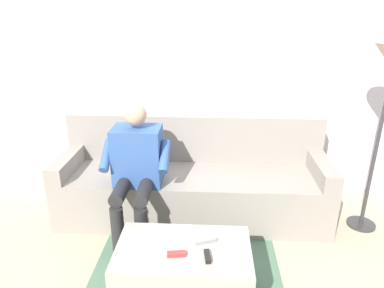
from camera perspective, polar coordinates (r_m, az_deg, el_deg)
ground_plane at (r=2.80m, az=-0.78°, el=-18.80°), size 8.00×8.00×0.00m
back_wall at (r=3.46m, az=0.63°, el=12.42°), size 4.66×0.06×2.54m
couch at (r=3.25m, az=0.12°, el=-6.02°), size 2.37×0.76×0.88m
coffee_table at (r=2.43m, az=-1.39°, el=-20.20°), size 0.85×0.51×0.40m
person_solo_seated at (r=2.84m, az=-9.04°, el=-3.38°), size 0.54×0.60×1.12m
remote_black at (r=2.22m, az=2.51°, el=-17.73°), size 0.05×0.11×0.03m
remote_red at (r=2.23m, az=-2.54°, el=-17.38°), size 0.12×0.05×0.02m
remote_gray at (r=2.33m, az=2.24°, el=-15.46°), size 0.14×0.07×0.02m
floor_rug at (r=2.64m, az=-1.13°, el=-21.71°), size 1.36×1.65×0.01m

